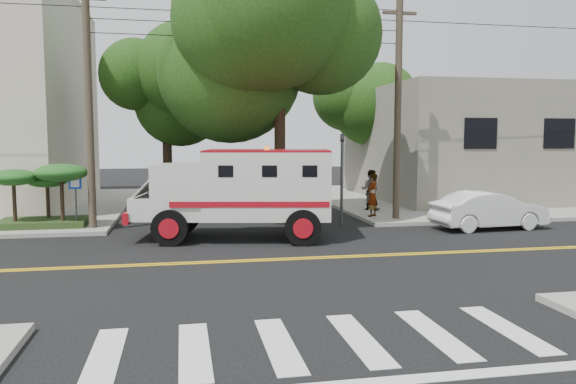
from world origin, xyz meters
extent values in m
plane|color=black|center=(0.00, 0.00, 0.00)|extent=(100.00, 100.00, 0.00)
cube|color=gray|center=(13.50, 13.50, 0.07)|extent=(17.00, 17.00, 0.15)
cube|color=slate|center=(15.00, 14.00, 3.15)|extent=(14.00, 12.00, 6.00)
cylinder|color=#382D23|center=(-5.60, 6.00, 4.50)|extent=(0.28, 0.28, 9.00)
cylinder|color=#382D23|center=(6.30, 6.20, 4.50)|extent=(0.28, 0.28, 9.00)
cylinder|color=black|center=(1.50, 6.50, 3.50)|extent=(0.44, 0.44, 7.00)
sphere|color=#133D10|center=(1.50, 6.50, 7.00)|extent=(5.32, 5.32, 5.32)
sphere|color=#133D10|center=(2.64, 5.74, 7.57)|extent=(4.56, 4.56, 4.56)
cylinder|color=black|center=(-3.00, 12.00, 2.80)|extent=(0.44, 0.44, 5.60)
sphere|color=#133D10|center=(-3.00, 12.00, 5.60)|extent=(3.92, 3.92, 3.92)
sphere|color=#133D10|center=(-2.16, 11.44, 6.02)|extent=(3.36, 3.36, 3.36)
cylinder|color=black|center=(8.50, 16.00, 2.97)|extent=(0.44, 0.44, 5.95)
sphere|color=#133D10|center=(8.50, 16.00, 5.95)|extent=(4.20, 4.20, 4.20)
sphere|color=#133D10|center=(9.40, 15.40, 6.40)|extent=(3.60, 3.60, 3.60)
cylinder|color=#3F3F42|center=(3.80, 5.60, 1.80)|extent=(0.12, 0.12, 3.60)
imported|color=#3F3F42|center=(3.80, 5.60, 3.15)|extent=(0.15, 0.18, 0.90)
cylinder|color=#3F3F42|center=(-6.20, 6.20, 1.00)|extent=(0.06, 0.06, 2.00)
cube|color=#0C33A5|center=(-6.20, 6.14, 1.80)|extent=(0.45, 0.03, 0.45)
cube|color=#1E3314|center=(-7.50, 6.80, 0.27)|extent=(3.20, 2.00, 0.24)
cylinder|color=black|center=(-8.40, 6.50, 1.15)|extent=(0.14, 0.14, 1.52)
ellipsoid|color=#1D4E17|center=(-8.40, 6.50, 2.00)|extent=(1.73, 1.73, 0.60)
cylinder|color=black|center=(-7.40, 7.20, 1.07)|extent=(0.14, 0.14, 1.36)
ellipsoid|color=#1D4E17|center=(-7.40, 7.20, 1.83)|extent=(1.55, 1.55, 0.54)
cylinder|color=black|center=(-6.70, 6.30, 1.23)|extent=(0.14, 0.14, 1.68)
ellipsoid|color=#1D4E17|center=(-6.70, 6.30, 2.17)|extent=(1.91, 1.91, 0.66)
cube|color=beige|center=(0.50, 3.28, 1.86)|extent=(4.52, 3.14, 2.24)
cube|color=beige|center=(-2.33, 3.79, 1.65)|extent=(2.09, 2.61, 1.81)
cube|color=black|center=(-3.15, 3.94, 2.13)|extent=(0.38, 1.79, 0.75)
cube|color=beige|center=(-3.43, 3.99, 1.12)|extent=(1.32, 2.27, 0.75)
cube|color=maroon|center=(-3.96, 4.08, 0.85)|extent=(0.59, 2.29, 0.37)
cube|color=maroon|center=(0.50, 3.28, 3.01)|extent=(4.52, 3.14, 0.06)
cylinder|color=black|center=(-2.75, 2.65, 0.59)|extent=(1.21, 0.54, 1.17)
cylinder|color=black|center=(-2.33, 5.00, 0.59)|extent=(1.21, 0.54, 1.17)
cylinder|color=black|center=(1.44, 1.90, 0.59)|extent=(1.21, 0.54, 1.17)
cylinder|color=black|center=(1.86, 4.25, 0.59)|extent=(1.21, 0.54, 1.17)
imported|color=silver|center=(9.07, 3.80, 0.72)|extent=(4.45, 1.84, 1.43)
imported|color=gray|center=(5.50, 6.86, 1.05)|extent=(0.77, 0.77, 1.81)
imported|color=gray|center=(6.14, 8.94, 1.08)|extent=(1.14, 1.08, 1.85)
camera|label=1|loc=(-2.36, -15.46, 3.45)|focal=35.00mm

